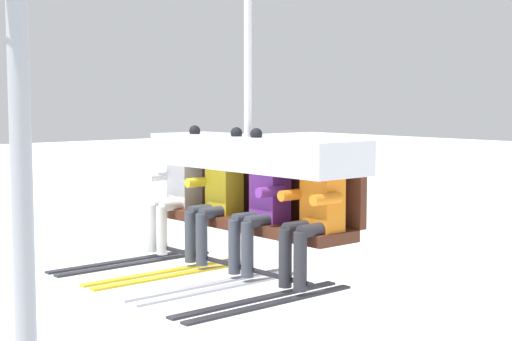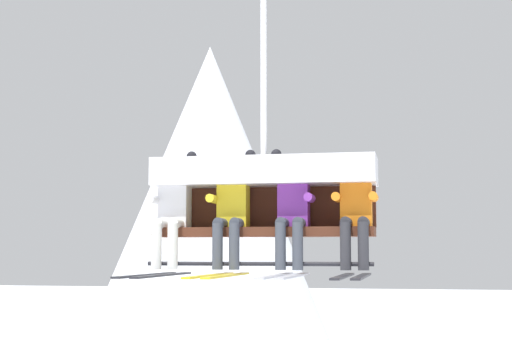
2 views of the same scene
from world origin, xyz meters
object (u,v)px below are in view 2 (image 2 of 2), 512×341
at_px(skier_yellow, 231,210).
at_px(skier_orange, 355,210).
at_px(skier_purple, 292,209).
at_px(chairlift_chair, 265,182).

height_order(skier_yellow, skier_orange, skier_yellow).
bearing_deg(skier_yellow, skier_purple, 0.00).
relative_size(skier_purple, skier_orange, 1.00).
relative_size(chairlift_chair, skier_yellow, 2.28).
bearing_deg(skier_purple, chairlift_chair, 146.68).
xyz_separation_m(skier_purple, skier_orange, (0.66, -0.01, -0.02)).
distance_m(chairlift_chair, skier_purple, 0.49).
bearing_deg(skier_purple, skier_orange, -0.59).
xyz_separation_m(skier_yellow, skier_purple, (0.65, 0.00, 0.00)).
height_order(chairlift_chair, skier_purple, chairlift_chair).
bearing_deg(chairlift_chair, skier_yellow, -146.68).
bearing_deg(skier_orange, skier_yellow, 179.70).
height_order(chairlift_chair, skier_yellow, chairlift_chair).
height_order(skier_yellow, skier_purple, same).
height_order(chairlift_chair, skier_orange, chairlift_chair).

